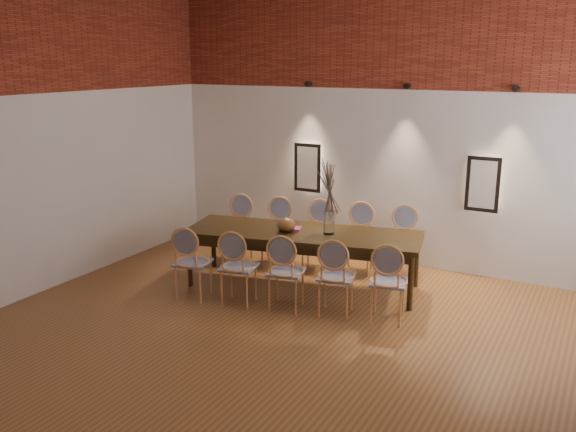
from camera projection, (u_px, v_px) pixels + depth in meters
The scene contains 25 objects.
floor at pixel (268, 361), 6.08m from camera, with size 7.00×7.00×0.02m, color brown.
wall_back at pixel (394, 125), 8.59m from camera, with size 7.00×0.10×4.00m, color silver.
wall_left at pixel (9, 138), 7.22m from camera, with size 0.10×7.00×4.00m, color silver.
brick_band_back at pixel (397, 33), 8.21m from camera, with size 7.00×0.02×1.50m, color maroon.
brick_band_left at pixel (0, 28), 6.87m from camera, with size 0.02×7.00×1.50m, color maroon.
niche_left at pixel (308, 167), 9.28m from camera, with size 0.36×0.06×0.66m, color #FFEAC6.
niche_right at pixel (483, 184), 8.08m from camera, with size 0.36×0.06×0.66m, color #FFEAC6.
spot_fixture_left at pixel (308, 84), 8.94m from camera, with size 0.08×0.08×0.10m, color black.
spot_fixture_mid at pixel (407, 86), 8.24m from camera, with size 0.08×0.08×0.10m, color black.
spot_fixture_right at pixel (516, 89), 7.60m from camera, with size 0.08×0.08×0.10m, color black.
dining_table at pixel (303, 259), 7.95m from camera, with size 3.01×0.97×0.75m, color black.
chair_near_a at pixel (193, 262), 7.54m from camera, with size 0.44×0.44×0.94m, color tan, non-canonical shape.
chair_near_b at pixel (239, 267), 7.38m from camera, with size 0.44×0.44×0.94m, color tan, non-canonical shape.
chair_near_c at pixel (286, 271), 7.21m from camera, with size 0.44×0.44×0.94m, color tan, non-canonical shape.
chair_near_d at pixel (336, 276), 7.05m from camera, with size 0.44×0.44×0.94m, color tan, non-canonical shape.
chair_near_e at pixel (388, 282), 6.89m from camera, with size 0.44×0.44×0.94m, color tan, non-canonical shape.
chair_far_a at pixel (237, 230), 8.96m from camera, with size 0.44×0.44×0.94m, color tan, non-canonical shape.
chair_far_b at pixel (276, 233), 8.80m from camera, with size 0.44×0.44×0.94m, color tan, non-canonical shape.
chair_far_c at pixel (316, 236), 8.63m from camera, with size 0.44×0.44×0.94m, color tan, non-canonical shape.
chair_far_d at pixel (359, 240), 8.47m from camera, with size 0.44×0.44×0.94m, color tan, non-canonical shape.
chair_far_e at pixel (402, 243), 8.31m from camera, with size 0.44×0.44×0.94m, color tan, non-canonical shape.
vase at pixel (329, 222), 7.72m from camera, with size 0.14×0.14×0.30m, color silver.
dried_branches at pixel (330, 188), 7.61m from camera, with size 0.50×0.50×0.70m, color brown, non-canonical shape.
bowl at pixel (286, 225), 7.84m from camera, with size 0.24×0.24×0.18m, color brown.
book at pixel (291, 228), 7.94m from camera, with size 0.26×0.18×0.03m, color #862762.
Camera 1 is at (2.82, -4.75, 2.93)m, focal length 38.00 mm.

